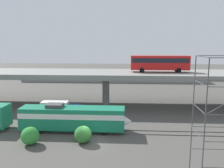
# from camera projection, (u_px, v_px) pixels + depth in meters

# --- Properties ---
(ground_plane) EXTENTS (260.00, 260.00, 0.00)m
(ground_plane) POSITION_uv_depth(u_px,v_px,m) (93.00, 143.00, 31.11)
(ground_plane) COLOR #4C4944
(rail_strip_near) EXTENTS (110.00, 0.12, 0.12)m
(rail_strip_near) POSITION_uv_depth(u_px,v_px,m) (96.00, 133.00, 34.28)
(rail_strip_near) COLOR #59544C
(rail_strip_near) RESTS_ON ground_plane
(rail_strip_far) EXTENTS (110.00, 0.12, 0.12)m
(rail_strip_far) POSITION_uv_depth(u_px,v_px,m) (97.00, 129.00, 35.79)
(rail_strip_far) COLOR #59544C
(rail_strip_far) RESTS_ON ground_plane
(train_locomotive) EXTENTS (16.53, 3.04, 4.18)m
(train_locomotive) POSITION_uv_depth(u_px,v_px,m) (78.00, 117.00, 34.85)
(train_locomotive) COLOR #197A56
(train_locomotive) RESTS_ON ground_plane
(highway_overpass) EXTENTS (96.00, 12.28, 7.19)m
(highway_overpass) POSITION_uv_depth(u_px,v_px,m) (106.00, 75.00, 49.70)
(highway_overpass) COLOR gray
(highway_overpass) RESTS_ON ground_plane
(transit_bus_on_overpass) EXTENTS (12.00, 2.68, 3.40)m
(transit_bus_on_overpass) POSITION_uv_depth(u_px,v_px,m) (160.00, 62.00, 48.74)
(transit_bus_on_overpass) COLOR red
(transit_bus_on_overpass) RESTS_ON highway_overpass
(service_truck_west) EXTENTS (6.80, 2.46, 3.04)m
(service_truck_west) POSITION_uv_depth(u_px,v_px,m) (60.00, 109.00, 41.22)
(service_truck_west) COLOR navy
(service_truck_west) RESTS_ON ground_plane
(scaffolding_tower) EXTENTS (3.79, 3.79, 11.89)m
(scaffolding_tower) POSITION_uv_depth(u_px,v_px,m) (219.00, 117.00, 21.26)
(scaffolding_tower) COLOR #47474C
(scaffolding_tower) RESTS_ON ground_plane
(pier_parking_lot) EXTENTS (64.06, 12.86, 1.71)m
(pier_parking_lot) POSITION_uv_depth(u_px,v_px,m) (114.00, 78.00, 85.09)
(pier_parking_lot) COLOR gray
(pier_parking_lot) RESTS_ON ground_plane
(parked_car_0) EXTENTS (4.01, 1.88, 1.50)m
(parked_car_0) POSITION_uv_depth(u_px,v_px,m) (153.00, 75.00, 81.16)
(parked_car_0) COLOR #B7B7BC
(parked_car_0) RESTS_ON pier_parking_lot
(parked_car_1) EXTENTS (4.44, 1.99, 1.50)m
(parked_car_1) POSITION_uv_depth(u_px,v_px,m) (151.00, 73.00, 86.47)
(parked_car_1) COLOR #9E998C
(parked_car_1) RESTS_ON pier_parking_lot
(parked_car_2) EXTENTS (4.02, 1.83, 1.50)m
(parked_car_2) POSITION_uv_depth(u_px,v_px,m) (86.00, 74.00, 83.67)
(parked_car_2) COLOR navy
(parked_car_2) RESTS_ON pier_parking_lot
(parked_car_3) EXTENTS (4.03, 1.89, 1.50)m
(parked_car_3) POSITION_uv_depth(u_px,v_px,m) (54.00, 73.00, 85.52)
(parked_car_3) COLOR #B7B7BC
(parked_car_3) RESTS_ON pier_parking_lot
(parked_car_4) EXTENTS (4.42, 1.86, 1.50)m
(parked_car_4) POSITION_uv_depth(u_px,v_px,m) (123.00, 73.00, 86.04)
(parked_car_4) COLOR black
(parked_car_4) RESTS_ON pier_parking_lot
(parked_car_5) EXTENTS (4.21, 1.99, 1.50)m
(parked_car_5) POSITION_uv_depth(u_px,v_px,m) (180.00, 74.00, 84.46)
(parked_car_5) COLOR #9E998C
(parked_car_5) RESTS_ON pier_parking_lot
(parked_car_6) EXTENTS (4.65, 1.83, 1.50)m
(parked_car_6) POSITION_uv_depth(u_px,v_px,m) (123.00, 74.00, 83.22)
(parked_car_6) COLOR navy
(parked_car_6) RESTS_ON pier_parking_lot
(parked_car_7) EXTENTS (4.68, 1.98, 1.50)m
(parked_car_7) POSITION_uv_depth(u_px,v_px,m) (152.00, 74.00, 84.16)
(parked_car_7) COLOR silver
(parked_car_7) RESTS_ON pier_parking_lot
(harbor_water) EXTENTS (140.00, 36.00, 0.01)m
(harbor_water) POSITION_uv_depth(u_px,v_px,m) (117.00, 73.00, 107.87)
(harbor_water) COLOR #2D5170
(harbor_water) RESTS_ON ground_plane
(shrub_left) EXTENTS (2.34, 2.34, 2.34)m
(shrub_left) POSITION_uv_depth(u_px,v_px,m) (30.00, 136.00, 30.37)
(shrub_left) COLOR #2F8A35
(shrub_left) RESTS_ON ground_plane
(shrub_right) EXTENTS (2.29, 2.29, 2.29)m
(shrub_right) POSITION_uv_depth(u_px,v_px,m) (83.00, 134.00, 30.93)
(shrub_right) COLOR #317932
(shrub_right) RESTS_ON ground_plane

